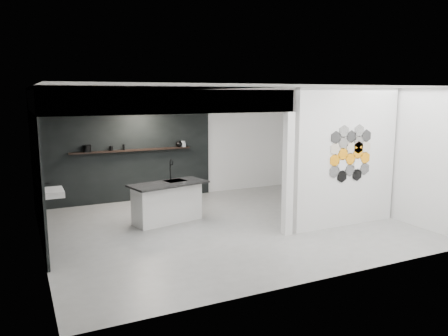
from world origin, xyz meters
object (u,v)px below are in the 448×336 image
glass_vase (183,144)px  partition_panel (346,158)px  bottle_dark (124,147)px  utensil_cup (111,148)px  kitchen_island (167,202)px  glass_bowl (183,145)px  stockpot (87,149)px  kettle (179,144)px  wall_basin (52,193)px

glass_vase → partition_panel: bearing=-61.8°
bottle_dark → utensil_cup: 0.31m
kitchen_island → glass_bowl: glass_bowl is taller
utensil_cup → glass_vase: bearing=0.0°
glass_bowl → glass_vase: bearing=0.0°
bottle_dark → stockpot: bearing=180.0°
glass_bowl → utensil_cup: utensil_cup is taller
partition_panel → kitchen_island: bearing=151.2°
stockpot → bottle_dark: (0.87, 0.00, -0.01)m
kettle → partition_panel: bearing=-42.9°
partition_panel → wall_basin: size_ratio=4.67×
glass_bowl → glass_vase: 0.03m
kitchen_island → glass_vase: (1.15, 2.09, 0.96)m
wall_basin → bottle_dark: size_ratio=4.32×
partition_panel → bottle_dark: size_ratio=20.14×
kettle → glass_bowl: bearing=17.6°
partition_panel → glass_bowl: 4.39m
wall_basin → kettle: (3.27, 2.07, 0.55)m
partition_panel → utensil_cup: bearing=135.5°
wall_basin → glass_bowl: 4.00m
glass_bowl → glass_vase: size_ratio=0.94×
glass_bowl → partition_panel: bearing=-61.8°
stockpot → kettle: (2.31, 0.00, -0.01)m
glass_vase → bottle_dark: glass_vase is taller
kettle → glass_vase: (0.12, 0.00, 0.00)m
wall_basin → glass_vase: 4.01m
partition_panel → bottle_dark: bearing=133.2°
glass_vase → utensil_cup: 1.86m
kettle → bottle_dark: bearing=-162.4°
kettle → glass_vase: bearing=17.6°
wall_basin → glass_vase: (3.39, 2.07, 0.55)m
bottle_dark → partition_panel: bearing=-46.8°
partition_panel → utensil_cup: partition_panel is taller
glass_bowl → bottle_dark: 1.56m
partition_panel → kettle: size_ratio=15.59×
bottle_dark → glass_bowl: bearing=0.0°
stockpot → bottle_dark: stockpot is taller
bottle_dark → utensil_cup: bearing=180.0°
utensil_cup → partition_panel: bearing=-44.5°
stockpot → glass_bowl: size_ratio=1.38×
glass_bowl → glass_vase: glass_vase is taller
stockpot → wall_basin: bearing=-115.0°
wall_basin → glass_vase: size_ratio=3.91×
kitchen_island → glass_bowl: size_ratio=11.99×
wall_basin → kettle: kettle is taller
bottle_dark → utensil_cup: bottle_dark is taller
wall_basin → utensil_cup: utensil_cup is taller
partition_panel → bottle_dark: partition_panel is taller
partition_panel → bottle_dark: 5.30m
glass_bowl → bottle_dark: size_ratio=1.04×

